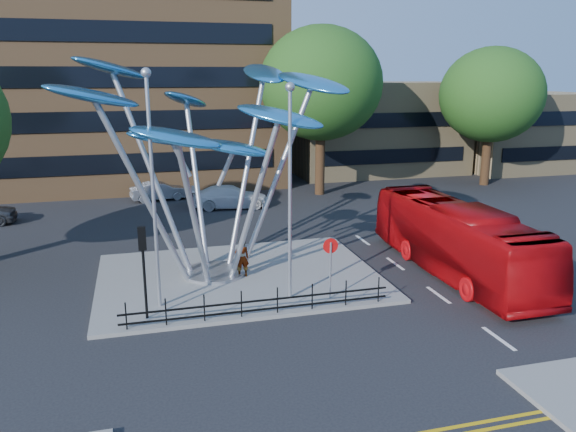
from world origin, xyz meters
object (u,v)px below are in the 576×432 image
object	(u,v)px
red_bus	(456,239)
leaf_sculpture	(207,120)
pedestrian	(242,258)
parked_car_mid	(159,191)
no_entry_sign_island	(330,258)
tree_right	(321,84)
street_lamp_left	(152,171)
traffic_light_island	(143,253)
parked_car_right	(230,197)
tree_far	(492,95)
street_lamp_right	(290,174)

from	to	relation	value
red_bus	leaf_sculpture	bearing A→B (deg)	166.83
pedestrian	parked_car_mid	size ratio (longest dim) A/B	0.42
no_entry_sign_island	red_bus	xyz separation A→B (m)	(6.49, 1.66, -0.22)
pedestrian	red_bus	bearing A→B (deg)	169.89
pedestrian	tree_right	bearing A→B (deg)	-118.85
street_lamp_left	traffic_light_island	world-z (taller)	street_lamp_left
parked_car_mid	parked_car_right	xyz separation A→B (m)	(4.50, -3.61, 0.08)
tree_right	no_entry_sign_island	size ratio (longest dim) A/B	4.94
tree_far	no_entry_sign_island	size ratio (longest dim) A/B	4.41
tree_far	red_bus	bearing A→B (deg)	-127.15
tree_right	no_entry_sign_island	distance (m)	21.31
parked_car_right	tree_far	bearing A→B (deg)	-77.23
parked_car_right	leaf_sculpture	bearing A→B (deg)	172.77
tree_right	tree_far	world-z (taller)	tree_right
tree_right	tree_far	xyz separation A→B (m)	(14.00, 0.00, -0.93)
street_lamp_left	parked_car_right	size ratio (longest dim) A/B	1.72
traffic_light_island	leaf_sculpture	bearing A→B (deg)	54.96
tree_far	parked_car_mid	distance (m)	26.46
street_lamp_left	parked_car_mid	bearing A→B (deg)	87.47
parked_car_mid	street_lamp_left	bearing A→B (deg)	169.17
tree_right	red_bus	xyz separation A→B (m)	(0.49, -17.83, -6.44)
street_lamp_left	tree_far	bearing A→B (deg)	34.92
leaf_sculpture	street_lamp_left	bearing A→B (deg)	-127.40
traffic_light_island	parked_car_mid	bearing A→B (deg)	86.20
tree_far	parked_car_right	size ratio (longest dim) A/B	2.11
tree_right	parked_car_right	bearing A→B (deg)	-159.94
tree_far	street_lamp_right	size ratio (longest dim) A/B	1.30
tree_far	no_entry_sign_island	xyz separation A→B (m)	(-20.00, -19.48, -5.29)
street_lamp_left	parked_car_mid	xyz separation A→B (m)	(0.86, 19.50, -4.70)
tree_right	traffic_light_island	size ratio (longest dim) A/B	3.54
street_lamp_right	parked_car_mid	xyz separation A→B (m)	(-4.14, 20.00, -4.44)
tree_far	red_bus	distance (m)	23.04
traffic_light_island	no_entry_sign_island	bearing A→B (deg)	0.13
tree_right	parked_car_right	size ratio (longest dim) A/B	2.36
red_bus	tree_far	bearing A→B (deg)	53.04
leaf_sculpture	no_entry_sign_island	distance (m)	7.71
street_lamp_left	pedestrian	distance (m)	6.13
leaf_sculpture	red_bus	distance (m)	12.07
street_lamp_left	no_entry_sign_island	size ratio (longest dim) A/B	3.59
leaf_sculpture	pedestrian	distance (m)	6.06
tree_far	parked_car_mid	bearing A→B (deg)	177.77
traffic_light_island	tree_far	bearing A→B (deg)	35.84
leaf_sculpture	parked_car_right	size ratio (longest dim) A/B	2.48
tree_right	red_bus	world-z (taller)	tree_right
street_lamp_right	red_bus	bearing A→B (deg)	8.35
traffic_light_island	red_bus	xyz separation A→B (m)	(13.49, 1.67, -1.02)
leaf_sculpture	parked_car_mid	size ratio (longest dim) A/B	3.18
tree_far	parked_car_mid	size ratio (longest dim) A/B	2.70
tree_far	tree_right	bearing A→B (deg)	-180.00
red_bus	pedestrian	bearing A→B (deg)	170.16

